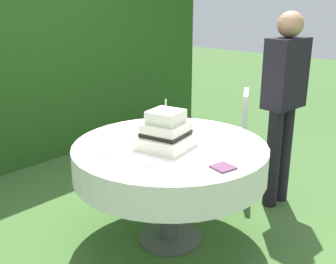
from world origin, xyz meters
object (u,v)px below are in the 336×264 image
serving_plate_left (105,149)px  napkin_stack (223,167)px  cake_table (170,160)px  garden_chair (233,128)px  serving_plate_near (130,133)px  serving_plate_right (153,164)px  serving_plate_far (153,130)px  standing_person (284,98)px  wedding_cake (166,133)px

serving_plate_left → napkin_stack: same height
cake_table → garden_chair: garden_chair is taller
serving_plate_near → serving_plate_right: bearing=-119.6°
cake_table → serving_plate_left: 0.46m
serving_plate_near → serving_plate_left: bearing=-157.8°
serving_plate_far → serving_plate_near: bearing=155.4°
cake_table → serving_plate_near: serving_plate_near is taller
serving_plate_left → serving_plate_right: bearing=-85.0°
cake_table → standing_person: (1.04, -0.29, 0.31)m
serving_plate_right → napkin_stack: (0.24, -0.34, 0.00)m
wedding_cake → standing_person: (1.10, -0.28, 0.09)m
serving_plate_far → serving_plate_left: 0.52m
cake_table → wedding_cake: bearing=-164.1°
napkin_stack → standing_person: bearing=10.7°
serving_plate_near → standing_person: 1.27m
cake_table → garden_chair: 1.15m
wedding_cake → serving_plate_right: 0.32m
cake_table → serving_plate_near: size_ratio=12.59×
serving_plate_far → napkin_stack: 0.85m
serving_plate_right → serving_plate_near: bearing=60.4°
serving_plate_near → serving_plate_left: size_ratio=1.06×
serving_plate_right → garden_chair: size_ratio=0.13×
serving_plate_near → garden_chair: garden_chair is taller
serving_plate_left → serving_plate_right: 0.41m
cake_table → serving_plate_far: 0.36m
napkin_stack → standing_person: 1.17m
serving_plate_far → standing_person: 1.09m
serving_plate_far → napkin_stack: same height
serving_plate_near → serving_plate_far: (0.17, -0.08, 0.00)m
wedding_cake → serving_plate_right: bearing=-151.8°
cake_table → serving_plate_near: bearing=93.8°
serving_plate_far → garden_chair: (0.98, -0.08, -0.20)m
serving_plate_left → garden_chair: bearing=-0.7°
napkin_stack → serving_plate_far: bearing=73.7°
serving_plate_right → napkin_stack: 0.42m
standing_person → garden_chair: bearing=80.6°
serving_plate_near → standing_person: standing_person is taller
serving_plate_right → garden_chair: (1.46, 0.39, -0.20)m
wedding_cake → napkin_stack: wedding_cake is taller
wedding_cake → serving_plate_near: bearing=84.7°
serving_plate_right → wedding_cake: bearing=28.2°
cake_table → serving_plate_near: (-0.03, 0.38, 0.12)m
serving_plate_right → standing_person: bearing=-5.4°
napkin_stack → garden_chair: size_ratio=0.14×
serving_plate_far → serving_plate_left: size_ratio=1.19×
wedding_cake → napkin_stack: bearing=-93.9°
serving_plate_near → serving_plate_right: size_ratio=0.92×
serving_plate_near → serving_plate_far: same height
cake_table → serving_plate_far: serving_plate_far is taller
serving_plate_near → garden_chair: bearing=-7.9°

